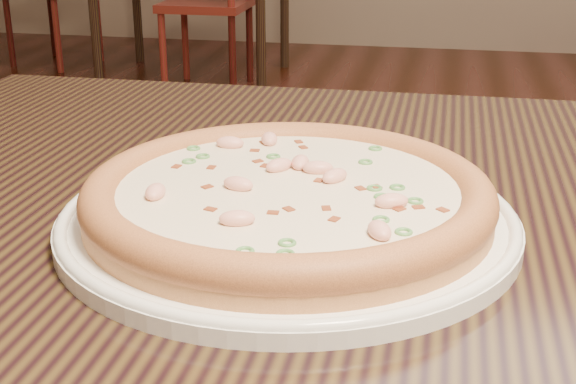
% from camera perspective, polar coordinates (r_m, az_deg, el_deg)
% --- Properties ---
extents(hero_table, '(1.20, 0.80, 0.75)m').
position_cam_1_polar(hero_table, '(0.69, 10.85, -9.34)').
color(hero_table, black).
rests_on(hero_table, ground).
extents(plate, '(0.34, 0.34, 0.02)m').
position_cam_1_polar(plate, '(0.60, -0.00, -1.89)').
color(plate, white).
rests_on(plate, hero_table).
extents(pizza, '(0.31, 0.31, 0.03)m').
position_cam_1_polar(pizza, '(0.60, 0.00, -0.26)').
color(pizza, tan).
rests_on(pizza, plate).
extents(chair_b, '(0.42, 0.42, 0.95)m').
position_cam_1_polar(chair_b, '(4.19, -5.10, 13.21)').
color(chair_b, '#5A2314').
rests_on(chair_b, ground).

